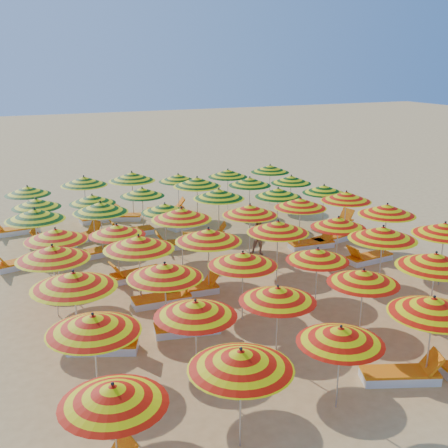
{
  "coord_description": "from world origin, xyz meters",
  "views": [
    {
      "loc": [
        -7.29,
        -16.02,
        6.94
      ],
      "look_at": [
        0.0,
        0.5,
        1.6
      ],
      "focal_mm": 45.0,
      "sensor_mm": 36.0,
      "label": 1
    }
  ],
  "objects_px": {
    "umbrella_26": "(182,214)",
    "umbrella_41": "(291,180)",
    "umbrella_34": "(278,193)",
    "umbrella_7": "(195,309)",
    "lounger_11": "(331,238)",
    "lounger_23": "(121,217)",
    "umbrella_45": "(178,178)",
    "lounger_8": "(368,258)",
    "umbrella_16": "(383,233)",
    "umbrella_47": "(270,169)",
    "umbrella_2": "(341,335)",
    "lounger_10": "(312,244)",
    "umbrella_13": "(165,271)",
    "umbrella_1": "(241,360)",
    "lounger_19": "(131,232)",
    "umbrella_36": "(36,203)",
    "lounger_21": "(17,230)",
    "lounger_17": "(54,242)",
    "umbrella_31": "(100,207)",
    "lounger_5": "(189,327)",
    "umbrella_12": "(74,280)",
    "umbrella_37": "(92,199)",
    "lounger_13": "(87,254)",
    "umbrella_42": "(28,190)",
    "umbrella_38": "(142,192)",
    "umbrella_46": "(228,173)",
    "umbrella_25": "(117,230)",
    "umbrella_19": "(139,243)",
    "lounger_1": "(402,375)",
    "lounger_15": "(205,236)",
    "umbrella_10": "(436,260)",
    "umbrella_43": "(84,181)",
    "beachgoer_b": "(259,237)",
    "umbrella_23": "(387,210)",
    "umbrella_18": "(53,253)",
    "umbrella_22": "(338,222)",
    "umbrella_30": "(35,214)",
    "umbrella_33": "(219,194)",
    "lounger_22": "(101,218)",
    "lounger_18": "(81,237)",
    "umbrella_6": "(93,324)",
    "lounger_4": "(105,345)",
    "umbrella_8": "(278,294)",
    "umbrella_44": "(132,177)",
    "lounger_6": "(163,299)",
    "umbrella_28": "(300,203)",
    "lounger_7": "(192,289)",
    "umbrella_20": "(208,235)",
    "umbrella_17": "(445,229)",
    "umbrella_29": "(346,196)",
    "umbrella_35": "(324,189)",
    "umbrella_24": "(56,235)",
    "umbrella_9": "(363,277)",
    "umbrella_39": "(197,182)",
    "umbrella_0": "(113,395)"
  },
  "relations": [
    {
      "from": "umbrella_38",
      "to": "umbrella_46",
      "type": "xyz_separation_m",
      "value": [
        4.72,
        1.95,
        0.04
      ]
    },
    {
      "from": "umbrella_6",
      "to": "umbrella_37",
      "type": "relative_size",
      "value": 0.86
    },
    {
      "from": "umbrella_26",
      "to": "umbrella_41",
      "type": "xyz_separation_m",
      "value": [
        6.74,
        4.22,
        -0.22
      ]
    },
    {
      "from": "umbrella_1",
      "to": "lounger_19",
      "type": "height_order",
      "value": "umbrella_1"
    },
    {
      "from": "umbrella_12",
      "to": "lounger_23",
      "type": "xyz_separation_m",
      "value": [
        3.79,
        11.22,
        -1.77
      ]
    },
    {
      "from": "umbrella_16",
      "to": "umbrella_47",
      "type": "relative_size",
      "value": 1.06
    },
    {
      "from": "umbrella_22",
      "to": "umbrella_30",
      "type": "distance_m",
      "value": 10.2
    },
    {
      "from": "umbrella_34",
      "to": "umbrella_7",
      "type": "bearing_deg",
      "value": -128.34
    },
    {
      "from": "lounger_11",
      "to": "lounger_23",
      "type": "distance_m",
      "value": 9.37
    },
    {
      "from": "umbrella_20",
      "to": "lounger_13",
      "type": "distance_m",
      "value": 5.76
    },
    {
      "from": "umbrella_18",
      "to": "lounger_15",
      "type": "xyz_separation_m",
      "value": [
        6.35,
        4.71,
        -1.72
      ]
    },
    {
      "from": "lounger_13",
      "to": "lounger_15",
      "type": "relative_size",
      "value": 0.99
    },
    {
      "from": "umbrella_29",
      "to": "lounger_22",
      "type": "xyz_separation_m",
      "value": [
        -8.18,
        6.7,
        -1.68
      ]
    },
    {
      "from": "umbrella_45",
      "to": "lounger_8",
      "type": "height_order",
      "value": "umbrella_45"
    },
    {
      "from": "umbrella_10",
      "to": "umbrella_16",
      "type": "height_order",
      "value": "umbrella_16"
    },
    {
      "from": "umbrella_23",
      "to": "lounger_8",
      "type": "height_order",
      "value": "umbrella_23"
    },
    {
      "from": "umbrella_44",
      "to": "lounger_18",
      "type": "distance_m",
      "value": 4.04
    },
    {
      "from": "umbrella_42",
      "to": "umbrella_38",
      "type": "bearing_deg",
      "value": -25.67
    },
    {
      "from": "umbrella_46",
      "to": "umbrella_25",
      "type": "bearing_deg",
      "value": -135.72
    },
    {
      "from": "umbrella_46",
      "to": "lounger_22",
      "type": "bearing_deg",
      "value": 177.05
    },
    {
      "from": "umbrella_41",
      "to": "umbrella_24",
      "type": "bearing_deg",
      "value": -157.6
    },
    {
      "from": "lounger_10",
      "to": "lounger_17",
      "type": "height_order",
      "value": "same"
    },
    {
      "from": "umbrella_36",
      "to": "lounger_21",
      "type": "height_order",
      "value": "umbrella_36"
    },
    {
      "from": "lounger_10",
      "to": "lounger_17",
      "type": "distance_m",
      "value": 9.93
    },
    {
      "from": "lounger_4",
      "to": "umbrella_8",
      "type": "bearing_deg",
      "value": -7.0
    },
    {
      "from": "lounger_1",
      "to": "umbrella_29",
      "type": "bearing_deg",
      "value": 82.92
    },
    {
      "from": "umbrella_2",
      "to": "umbrella_33",
      "type": "distance_m",
      "value": 11.47
    },
    {
      "from": "umbrella_9",
      "to": "umbrella_19",
      "type": "height_order",
      "value": "umbrella_19"
    },
    {
      "from": "umbrella_7",
      "to": "lounger_10",
      "type": "distance_m",
      "value": 10.09
    },
    {
      "from": "lounger_5",
      "to": "lounger_18",
      "type": "relative_size",
      "value": 0.99
    },
    {
      "from": "umbrella_45",
      "to": "umbrella_13",
      "type": "bearing_deg",
      "value": -110.89
    },
    {
      "from": "umbrella_39",
      "to": "umbrella_47",
      "type": "relative_size",
      "value": 0.9
    },
    {
      "from": "umbrella_38",
      "to": "lounger_6",
      "type": "distance_m",
      "value": 7.47
    },
    {
      "from": "umbrella_19",
      "to": "umbrella_35",
      "type": "height_order",
      "value": "umbrella_19"
    },
    {
      "from": "umbrella_2",
      "to": "lounger_10",
      "type": "height_order",
      "value": "umbrella_2"
    },
    {
      "from": "umbrella_2",
      "to": "lounger_17",
      "type": "height_order",
      "value": "umbrella_2"
    },
    {
      "from": "umbrella_31",
      "to": "lounger_11",
      "type": "distance_m",
      "value": 8.93
    },
    {
      "from": "umbrella_8",
      "to": "umbrella_35",
      "type": "bearing_deg",
      "value": 51.13
    },
    {
      "from": "lounger_17",
      "to": "umbrella_37",
      "type": "bearing_deg",
      "value": -161.36
    },
    {
      "from": "lounger_7",
      "to": "lounger_8",
      "type": "bearing_deg",
      "value": 4.73
    },
    {
      "from": "umbrella_43",
      "to": "beachgoer_b",
      "type": "distance_m",
      "value": 8.51
    },
    {
      "from": "umbrella_18",
      "to": "lounger_10",
      "type": "distance_m",
      "value": 10.12
    },
    {
      "from": "umbrella_33",
      "to": "umbrella_19",
      "type": "bearing_deg",
      "value": -133.85
    },
    {
      "from": "umbrella_16",
      "to": "umbrella_17",
      "type": "xyz_separation_m",
      "value": [
        2.18,
        -0.27,
        -0.06
      ]
    },
    {
      "from": "umbrella_19",
      "to": "lounger_1",
      "type": "bearing_deg",
      "value": -56.31
    },
    {
      "from": "umbrella_28",
      "to": "umbrella_47",
      "type": "relative_size",
      "value": 1.07
    },
    {
      "from": "umbrella_23",
      "to": "umbrella_7",
      "type": "bearing_deg",
      "value": -153.02
    },
    {
      "from": "umbrella_37",
      "to": "lounger_13",
      "type": "height_order",
      "value": "umbrella_37"
    },
    {
      "from": "umbrella_0",
      "to": "umbrella_17",
      "type": "xyz_separation_m",
      "value": [
        11.43,
        4.46,
        0.16
      ]
    },
    {
      "from": "umbrella_31",
      "to": "lounger_5",
      "type": "xyz_separation_m",
      "value": [
        0.79,
        -6.86,
        -1.69
      ]
    }
  ]
}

